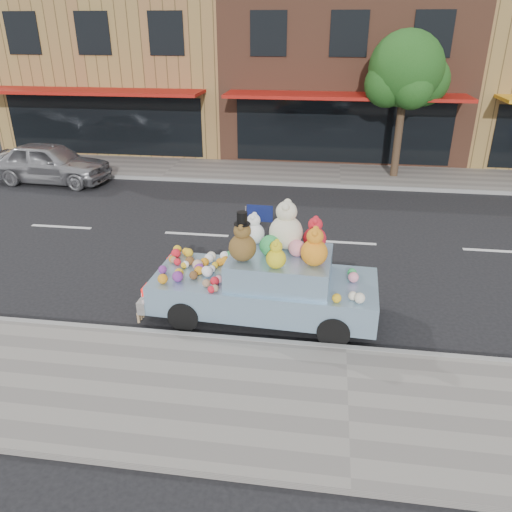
# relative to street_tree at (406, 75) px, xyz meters

# --- Properties ---
(ground) EXTENTS (120.00, 120.00, 0.00)m
(ground) POSITION_rel_street_tree_xyz_m (-2.03, -6.55, -3.69)
(ground) COLOR black
(ground) RESTS_ON ground
(near_sidewalk) EXTENTS (60.00, 3.00, 0.12)m
(near_sidewalk) POSITION_rel_street_tree_xyz_m (-2.03, -13.05, -3.63)
(near_sidewalk) COLOR gray
(near_sidewalk) RESTS_ON ground
(far_sidewalk) EXTENTS (60.00, 3.00, 0.12)m
(far_sidewalk) POSITION_rel_street_tree_xyz_m (-2.03, -0.05, -3.63)
(far_sidewalk) COLOR gray
(far_sidewalk) RESTS_ON ground
(near_kerb) EXTENTS (60.00, 0.12, 0.13)m
(near_kerb) POSITION_rel_street_tree_xyz_m (-2.03, -11.55, -3.63)
(near_kerb) COLOR gray
(near_kerb) RESTS_ON ground
(far_kerb) EXTENTS (60.00, 0.12, 0.13)m
(far_kerb) POSITION_rel_street_tree_xyz_m (-2.03, -1.55, -3.63)
(far_kerb) COLOR gray
(far_kerb) RESTS_ON ground
(storefront_left) EXTENTS (10.00, 9.80, 7.30)m
(storefront_left) POSITION_rel_street_tree_xyz_m (-12.03, 5.42, -0.05)
(storefront_left) COLOR olive
(storefront_left) RESTS_ON ground
(storefront_mid) EXTENTS (10.00, 9.80, 7.30)m
(storefront_mid) POSITION_rel_street_tree_xyz_m (-2.03, 5.42, -0.05)
(storefront_mid) COLOR brown
(storefront_mid) RESTS_ON ground
(street_tree) EXTENTS (3.00, 2.70, 5.22)m
(street_tree) POSITION_rel_street_tree_xyz_m (0.00, 0.00, 0.00)
(street_tree) COLOR #38281C
(street_tree) RESTS_ON ground
(car_silver) EXTENTS (4.44, 2.05, 1.47)m
(car_silver) POSITION_rel_street_tree_xyz_m (-12.52, -2.38, -2.96)
(car_silver) COLOR #9F9FA4
(car_silver) RESTS_ON ground
(art_car) EXTENTS (4.56, 1.96, 2.31)m
(art_car) POSITION_rel_street_tree_xyz_m (-3.58, -10.49, -2.88)
(art_car) COLOR black
(art_car) RESTS_ON ground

